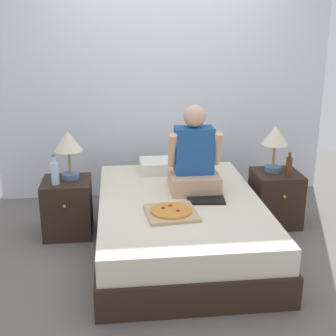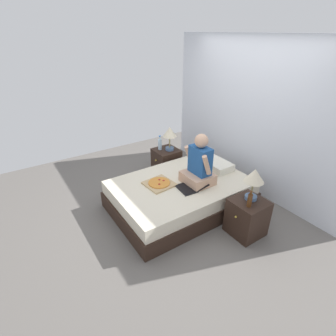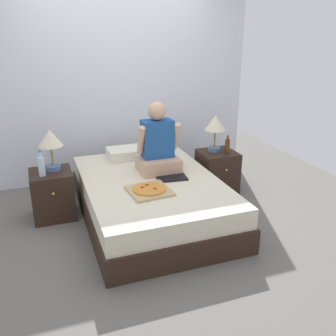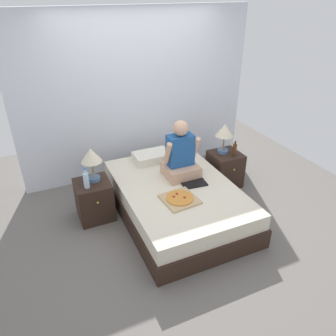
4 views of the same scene
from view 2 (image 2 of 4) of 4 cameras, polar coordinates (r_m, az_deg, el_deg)
name	(u,v)px [view 2 (image 2 of 4)]	position (r m, az deg, el deg)	size (l,w,h in m)	color
ground_plane	(180,206)	(4.30, 2.66, -8.23)	(5.65, 5.65, 0.00)	#66605B
wall_back	(250,117)	(4.65, 17.48, 10.58)	(3.65, 0.12, 2.50)	silver
bed	(180,194)	(4.17, 2.73, -5.73)	(1.43, 2.10, 0.46)	black
nightstand_left	(166,162)	(5.06, -0.37, 1.26)	(0.44, 0.47, 0.53)	black
lamp_on_left_nightstand	(170,133)	(4.82, 0.37, 7.52)	(0.26, 0.26, 0.45)	#4C6B93
water_bottle	(160,144)	(4.92, -1.77, 5.26)	(0.07, 0.07, 0.28)	silver
nightstand_right	(247,217)	(3.80, 16.79, -10.19)	(0.44, 0.47, 0.53)	black
lamp_on_right_nightstand	(254,178)	(3.53, 18.26, -2.03)	(0.26, 0.26, 0.45)	#4C6B93
beer_bottle	(250,200)	(3.49, 17.37, -6.68)	(0.06, 0.06, 0.23)	#512D14
pillow	(217,165)	(4.49, 10.52, 0.71)	(0.52, 0.34, 0.12)	silver
person_seated	(199,166)	(3.92, 6.78, 0.54)	(0.47, 0.40, 0.78)	tan
laptop	(190,187)	(3.89, 4.88, -4.10)	(0.36, 0.44, 0.07)	black
pizza_box	(159,183)	(3.97, -1.92, -3.39)	(0.43, 0.43, 0.05)	tan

